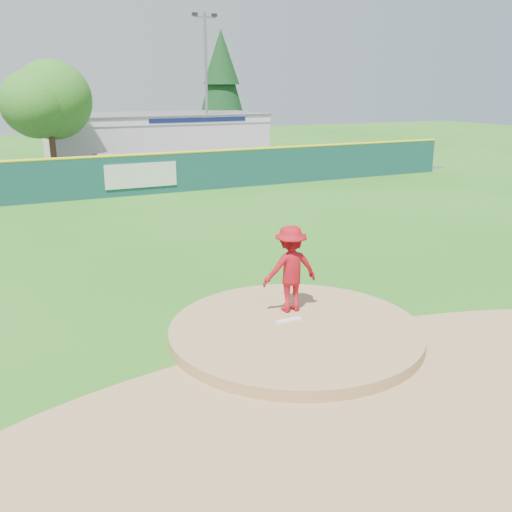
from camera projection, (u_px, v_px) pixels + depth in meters
name	position (u px, v px, depth m)	size (l,w,h in m)	color
ground	(295.00, 337.00, 12.45)	(120.00, 120.00, 0.00)	#286B19
pitchers_mound	(295.00, 337.00, 12.45)	(5.50, 5.50, 0.50)	#9E774C
pitching_rubber	(289.00, 320.00, 12.63)	(0.60, 0.15, 0.04)	white
infield_dirt_arc	(380.00, 402.00, 9.85)	(15.40, 15.40, 0.01)	#9E774C
parking_lot	(85.00, 173.00, 35.80)	(44.00, 16.00, 0.02)	#38383A
pitcher	(290.00, 269.00, 12.98)	(1.30, 0.75, 2.02)	#9E0D18
van	(118.00, 165.00, 33.85)	(2.41, 5.22, 1.45)	silver
pool_building_grp	(155.00, 136.00, 42.12)	(15.20, 8.20, 3.31)	silver
fence_banners	(36.00, 182.00, 26.16)	(13.44, 0.04, 1.20)	#5B0D18
outfield_fence	(115.00, 175.00, 27.71)	(40.00, 0.14, 2.07)	#13403F
deciduous_tree	(48.00, 99.00, 31.94)	(5.60, 5.60, 7.36)	#382314
conifer_tree	(221.00, 82.00, 47.35)	(4.40, 4.40, 9.50)	#382314
light_pole_right	(206.00, 81.00, 39.65)	(1.75, 0.25, 10.00)	gray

